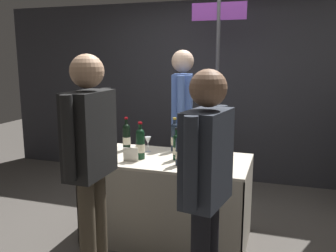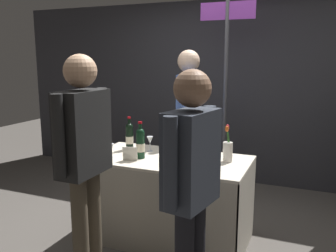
% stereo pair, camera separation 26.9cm
% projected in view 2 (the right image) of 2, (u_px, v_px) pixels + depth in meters
% --- Properties ---
extents(ground_plane, '(12.00, 12.00, 0.00)m').
position_uv_depth(ground_plane, '(168.00, 237.00, 3.46)').
color(ground_plane, '#514C47').
extents(back_partition, '(6.37, 0.12, 2.46)m').
position_uv_depth(back_partition, '(222.00, 92.00, 4.98)').
color(back_partition, '#2D2D33').
rests_on(back_partition, ground_plane).
extents(tasting_table, '(1.48, 0.78, 0.79)m').
position_uv_depth(tasting_table, '(168.00, 183.00, 3.36)').
color(tasting_table, beige).
rests_on(tasting_table, ground_plane).
extents(featured_wine_bottle, '(0.07, 0.07, 0.30)m').
position_uv_depth(featured_wine_bottle, '(176.00, 147.00, 3.23)').
color(featured_wine_bottle, black).
rests_on(featured_wine_bottle, tasting_table).
extents(display_bottle_0, '(0.08, 0.08, 0.31)m').
position_uv_depth(display_bottle_0, '(200.00, 148.00, 3.17)').
color(display_bottle_0, '#192333').
rests_on(display_bottle_0, tasting_table).
extents(display_bottle_1, '(0.08, 0.08, 0.34)m').
position_uv_depth(display_bottle_1, '(140.00, 143.00, 3.29)').
color(display_bottle_1, black).
rests_on(display_bottle_1, tasting_table).
extents(display_bottle_2, '(0.07, 0.07, 0.34)m').
position_uv_depth(display_bottle_2, '(198.00, 154.00, 2.90)').
color(display_bottle_2, '#192333').
rests_on(display_bottle_2, tasting_table).
extents(display_bottle_3, '(0.08, 0.08, 0.33)m').
position_uv_depth(display_bottle_3, '(177.00, 137.00, 3.53)').
color(display_bottle_3, '#192333').
rests_on(display_bottle_3, tasting_table).
extents(display_bottle_4, '(0.08, 0.08, 0.33)m').
position_uv_depth(display_bottle_4, '(129.00, 136.00, 3.61)').
color(display_bottle_4, black).
rests_on(display_bottle_4, tasting_table).
extents(display_bottle_5, '(0.07, 0.07, 0.30)m').
position_uv_depth(display_bottle_5, '(177.00, 151.00, 3.07)').
color(display_bottle_5, '#192333').
rests_on(display_bottle_5, tasting_table).
extents(wine_glass_near_vendor, '(0.07, 0.07, 0.13)m').
position_uv_depth(wine_glass_near_vendor, '(111.00, 148.00, 3.31)').
color(wine_glass_near_vendor, silver).
rests_on(wine_glass_near_vendor, tasting_table).
extents(wine_glass_mid, '(0.06, 0.06, 0.15)m').
position_uv_depth(wine_glass_mid, '(150.00, 141.00, 3.53)').
color(wine_glass_mid, silver).
rests_on(wine_glass_mid, tasting_table).
extents(flower_vase, '(0.09, 0.09, 0.34)m').
position_uv_depth(flower_vase, '(228.00, 149.00, 3.18)').
color(flower_vase, silver).
rests_on(flower_vase, tasting_table).
extents(brochure_stand, '(0.13, 0.06, 0.13)m').
position_uv_depth(brochure_stand, '(130.00, 154.00, 3.21)').
color(brochure_stand, silver).
rests_on(brochure_stand, tasting_table).
extents(vendor_presenter, '(0.29, 0.58, 1.78)m').
position_uv_depth(vendor_presenter, '(188.00, 114.00, 4.00)').
color(vendor_presenter, '#4C4233').
rests_on(vendor_presenter, ground_plane).
extents(taster_foreground_right, '(0.24, 0.60, 1.73)m').
position_uv_depth(taster_foreground_right, '(84.00, 149.00, 2.61)').
color(taster_foreground_right, '#4C4233').
rests_on(taster_foreground_right, ground_plane).
extents(taster_foreground_left, '(0.27, 0.55, 1.64)m').
position_uv_depth(taster_foreground_left, '(191.00, 179.00, 2.18)').
color(taster_foreground_left, black).
rests_on(taster_foreground_left, ground_plane).
extents(booth_signpost, '(0.64, 0.04, 2.35)m').
position_uv_depth(booth_signpost, '(226.00, 75.00, 4.22)').
color(booth_signpost, '#47474C').
rests_on(booth_signpost, ground_plane).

